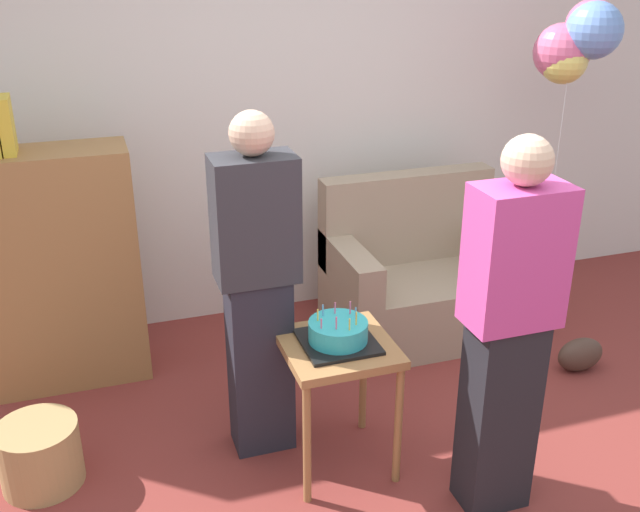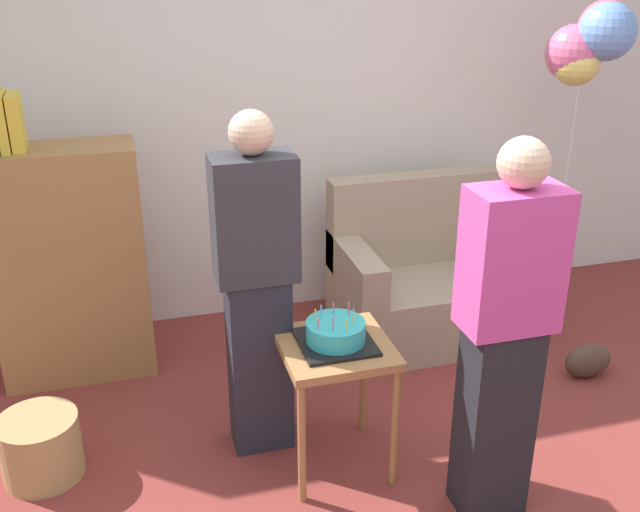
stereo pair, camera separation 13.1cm
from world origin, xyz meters
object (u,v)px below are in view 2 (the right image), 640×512
object	(u,v)px
handbag	(588,360)
balloon_bunch	(591,43)
bookshelf	(68,262)
side_table	(335,363)
couch	(426,282)
wicker_basket	(41,447)
birthday_cake	(336,334)
person_holding_cake	(504,336)
person_blowing_candles	(257,287)

from	to	relation	value
handbag	balloon_bunch	world-z (taller)	balloon_bunch
bookshelf	handbag	world-z (taller)	bookshelf
side_table	couch	bearing A→B (deg)	49.43
wicker_basket	birthday_cake	bearing A→B (deg)	-12.06
side_table	balloon_bunch	bearing A→B (deg)	28.17
person_holding_cake	birthday_cake	bearing A→B (deg)	-13.40
bookshelf	person_blowing_candles	xyz separation A→B (m)	(0.86, -0.91, 0.16)
bookshelf	balloon_bunch	xyz separation A→B (m)	(2.89, -0.23, 1.06)
side_table	handbag	world-z (taller)	side_table
bookshelf	person_holding_cake	distance (m)	2.35
bookshelf	person_holding_cake	world-z (taller)	person_holding_cake
wicker_basket	couch	bearing A→B (deg)	19.19
couch	birthday_cake	size ratio (longest dim) A/B	3.44
wicker_basket	balloon_bunch	size ratio (longest dim) A/B	0.18
handbag	side_table	bearing A→B (deg)	-168.60
bookshelf	couch	bearing A→B (deg)	-3.23
handbag	couch	bearing A→B (deg)	133.04
person_holding_cake	person_blowing_candles	bearing A→B (deg)	-13.86
birthday_cake	wicker_basket	world-z (taller)	birthday_cake
bookshelf	birthday_cake	bearing A→B (deg)	-45.30
side_table	balloon_bunch	world-z (taller)	balloon_bunch
handbag	wicker_basket	bearing A→B (deg)	-179.24
balloon_bunch	person_holding_cake	bearing A→B (deg)	-130.75
bookshelf	wicker_basket	distance (m)	1.04
bookshelf	handbag	size ratio (longest dim) A/B	5.67
handbag	balloon_bunch	size ratio (longest dim) A/B	0.14
couch	person_blowing_candles	distance (m)	1.51
bookshelf	handbag	distance (m)	2.91
balloon_bunch	couch	bearing A→B (deg)	172.28
person_blowing_candles	person_holding_cake	size ratio (longest dim) A/B	1.00
couch	balloon_bunch	size ratio (longest dim) A/B	0.56
side_table	balloon_bunch	xyz separation A→B (m)	(1.74, 0.93, 1.20)
wicker_basket	person_blowing_candles	bearing A→B (deg)	-1.64
handbag	bookshelf	bearing A→B (deg)	162.79
birthday_cake	side_table	bearing A→B (deg)	-146.65
couch	bookshelf	world-z (taller)	bookshelf
bookshelf	balloon_bunch	size ratio (longest dim) A/B	0.81
couch	handbag	world-z (taller)	couch
wicker_basket	person_holding_cake	bearing A→B (deg)	-21.39
birthday_cake	wicker_basket	xyz separation A→B (m)	(-1.31, 0.28, -0.54)
side_table	person_holding_cake	bearing A→B (deg)	-39.15
person_blowing_candles	balloon_bunch	xyz separation A→B (m)	(2.03, 0.68, 0.90)
wicker_basket	side_table	bearing A→B (deg)	-12.06
person_blowing_candles	handbag	world-z (taller)	person_blowing_candles
birthday_cake	handbag	size ratio (longest dim) A/B	1.14
person_blowing_candles	wicker_basket	bearing A→B (deg)	-169.37
person_holding_cake	handbag	distance (m)	1.47
person_holding_cake	wicker_basket	bearing A→B (deg)	4.36
birthday_cake	bookshelf	bearing A→B (deg)	134.70
couch	birthday_cake	world-z (taller)	couch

